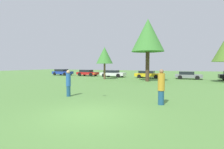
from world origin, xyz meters
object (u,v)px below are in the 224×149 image
(frisbee, at_px, (94,74))
(tree_0, at_px, (105,55))
(parked_car_white, at_px, (113,73))
(person_catcher, at_px, (161,87))
(parked_car_yellow, at_px, (148,74))
(parked_car_red, at_px, (87,73))
(tree_1, at_px, (148,36))
(parked_car_grey, at_px, (188,75))
(parked_car_blue, at_px, (62,72))
(person_thrower, at_px, (68,83))

(frisbee, height_order, tree_0, tree_0)
(tree_0, height_order, parked_car_white, tree_0)
(person_catcher, bearing_deg, parked_car_white, -59.67)
(frisbee, bearing_deg, person_catcher, 1.23)
(frisbee, distance_m, parked_car_yellow, 18.99)
(parked_car_white, bearing_deg, tree_0, -79.89)
(parked_car_red, bearing_deg, person_catcher, -47.84)
(tree_1, bearing_deg, frisbee, -92.54)
(frisbee, bearing_deg, parked_car_grey, 73.89)
(frisbee, height_order, parked_car_yellow, frisbee)
(tree_1, distance_m, parked_car_grey, 9.54)
(tree_1, distance_m, parked_car_red, 15.58)
(tree_0, bearing_deg, parked_car_red, 140.27)
(tree_0, xyz_separation_m, parked_car_yellow, (5.56, 5.17, -2.98))
(parked_car_red, bearing_deg, frisbee, -55.70)
(frisbee, distance_m, parked_car_blue, 26.84)
(parked_car_grey, bearing_deg, person_thrower, -110.84)
(person_catcher, xyz_separation_m, parked_car_yellow, (-4.69, 18.87, -0.34))
(tree_1, relative_size, parked_car_grey, 2.13)
(person_catcher, bearing_deg, parked_car_yellow, -76.49)
(parked_car_white, bearing_deg, person_catcher, -58.33)
(person_catcher, bearing_deg, frisbee, 0.78)
(tree_1, bearing_deg, person_catcher, -74.68)
(tree_0, relative_size, tree_1, 0.60)
(parked_car_yellow, xyz_separation_m, parked_car_grey, (6.10, 0.17, -0.02))
(tree_1, distance_m, parked_car_white, 10.78)
(tree_0, relative_size, parked_car_grey, 1.28)
(parked_car_white, bearing_deg, tree_1, -35.91)
(person_thrower, distance_m, tree_0, 14.58)
(parked_car_yellow, bearing_deg, parked_car_white, -176.03)
(tree_1, xyz_separation_m, parked_car_red, (-13.25, 6.21, -5.34))
(person_thrower, relative_size, person_catcher, 0.94)
(parked_car_red, distance_m, parked_car_yellow, 12.10)
(frisbee, xyz_separation_m, parked_car_yellow, (-0.58, 18.95, -0.99))
(person_catcher, relative_size, tree_1, 0.24)
(person_thrower, xyz_separation_m, parked_car_red, (-10.60, 19.18, -0.27))
(tree_0, relative_size, parked_car_yellow, 1.11)
(frisbee, relative_size, parked_car_blue, 0.05)
(person_catcher, relative_size, frisbee, 8.35)
(parked_car_yellow, bearing_deg, tree_0, -136.17)
(frisbee, xyz_separation_m, parked_car_grey, (5.52, 19.12, -1.01))
(person_thrower, distance_m, parked_car_grey, 20.54)
(tree_0, height_order, parked_car_blue, tree_0)
(parked_car_white, height_order, parked_car_yellow, parked_car_white)
(frisbee, relative_size, tree_1, 0.03)
(parked_car_yellow, bearing_deg, tree_1, -78.15)
(frisbee, height_order, parked_car_white, frisbee)
(person_catcher, bearing_deg, parked_car_grey, -94.69)
(frisbee, bearing_deg, tree_1, 87.46)
(person_thrower, height_order, tree_1, tree_1)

